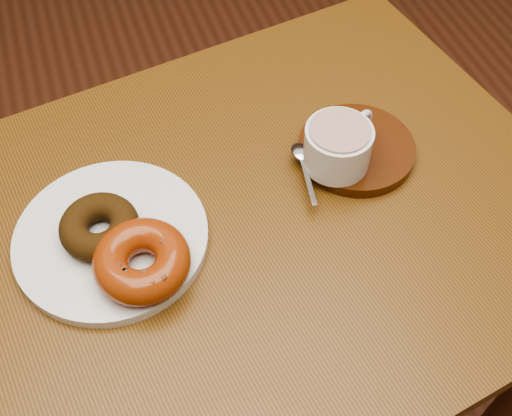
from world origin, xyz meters
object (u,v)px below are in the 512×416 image
object	(u,v)px
saucer	(356,149)
coffee_cup	(338,145)
cafe_table	(243,274)
donut_plate	(111,238)

from	to	relation	value
saucer	coffee_cup	xyz separation A→B (m)	(-0.04, -0.02, 0.04)
cafe_table	donut_plate	world-z (taller)	donut_plate
donut_plate	saucer	distance (m)	0.35
cafe_table	saucer	size ratio (longest dim) A/B	6.05
cafe_table	saucer	bearing A→B (deg)	8.33
cafe_table	donut_plate	bearing A→B (deg)	162.54
coffee_cup	donut_plate	bearing A→B (deg)	154.23
saucer	coffee_cup	world-z (taller)	coffee_cup
cafe_table	coffee_cup	world-z (taller)	coffee_cup
donut_plate	saucer	world-z (taller)	saucer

